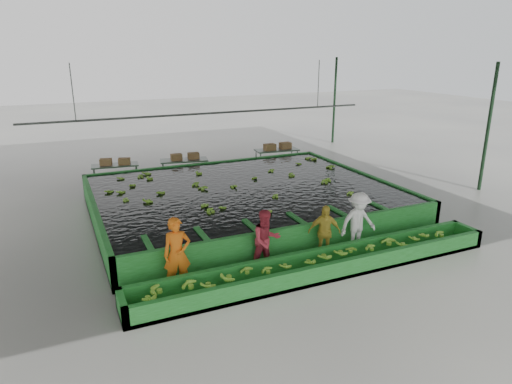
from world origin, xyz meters
name	(u,v)px	position (x,y,z in m)	size (l,w,h in m)	color
ground	(262,226)	(0.00, 0.00, 0.00)	(80.00, 80.00, 0.00)	gray
shed_roof	(263,65)	(0.00, 0.00, 5.00)	(20.00, 22.00, 0.04)	#939395
shed_posts	(263,150)	(0.00, 0.00, 2.50)	(20.00, 22.00, 5.00)	black
flotation_tank	(244,199)	(0.00, 1.50, 0.45)	(10.00, 8.00, 0.90)	#25852E
tank_water	(244,188)	(0.00, 1.50, 0.85)	(9.70, 7.70, 0.00)	black
sorting_trough	(323,265)	(0.00, -3.60, 0.25)	(10.00, 1.00, 0.50)	#25852E
cableway_rail	(210,113)	(0.00, 5.00, 3.00)	(0.08, 0.08, 14.00)	#59605B
rail_hanger_left	(73,92)	(-5.00, 5.00, 4.00)	(0.04, 0.04, 2.00)	#59605B
rail_hanger_right	(318,84)	(5.00, 5.00, 4.00)	(0.04, 0.04, 2.00)	#59605B
worker_a	(177,254)	(-3.50, -2.80, 0.89)	(0.65, 0.43, 1.77)	orange
worker_b	(266,240)	(-1.20, -2.80, 0.81)	(0.79, 0.62, 1.62)	#B22D3D
worker_c	(324,232)	(0.53, -2.80, 0.75)	(0.88, 0.37, 1.51)	gold
worker_d	(358,222)	(1.63, -2.80, 0.86)	(1.11, 0.64, 1.72)	white
packing_table_left	(116,174)	(-3.61, 6.79, 0.43)	(1.88, 0.75, 0.86)	#59605B
packing_table_mid	(184,170)	(-0.80, 6.27, 0.46)	(2.01, 0.80, 0.91)	#59605B
packing_table_right	(277,159)	(3.75, 6.45, 0.46)	(2.03, 0.81, 0.92)	#59605B
box_stack_left	(115,165)	(-3.59, 6.78, 0.86)	(1.21, 0.34, 0.26)	olive
box_stack_mid	(185,159)	(-0.75, 6.28, 0.91)	(1.20, 0.33, 0.26)	olive
box_stack_right	(278,149)	(3.78, 6.43, 0.92)	(1.35, 0.37, 0.29)	olive
floating_bananas	(236,182)	(0.00, 2.30, 0.85)	(8.92, 6.08, 0.12)	#7AC130
trough_bananas	(323,259)	(0.00, -3.60, 0.40)	(8.75, 0.58, 0.12)	#7AC130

